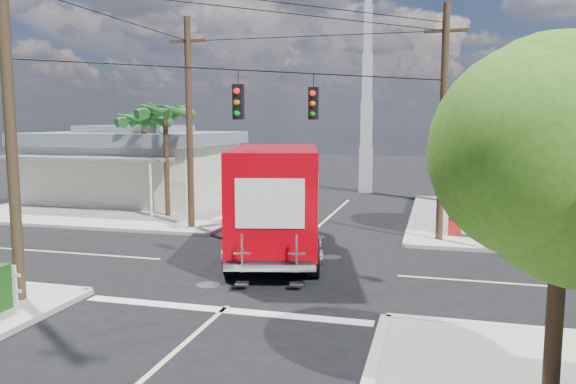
% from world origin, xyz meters
% --- Properties ---
extents(ground, '(120.00, 120.00, 0.00)m').
position_xyz_m(ground, '(0.00, 0.00, 0.00)').
color(ground, black).
rests_on(ground, ground).
extents(sidewalk_ne, '(14.12, 14.12, 0.14)m').
position_xyz_m(sidewalk_ne, '(10.88, 10.88, 0.07)').
color(sidewalk_ne, '#ADA79C').
rests_on(sidewalk_ne, ground).
extents(sidewalk_nw, '(14.12, 14.12, 0.14)m').
position_xyz_m(sidewalk_nw, '(-10.88, 10.88, 0.07)').
color(sidewalk_nw, '#ADA79C').
rests_on(sidewalk_nw, ground).
extents(road_markings, '(32.00, 32.00, 0.01)m').
position_xyz_m(road_markings, '(0.00, -1.47, 0.01)').
color(road_markings, beige).
rests_on(road_markings, ground).
extents(building_nw, '(10.80, 10.20, 4.30)m').
position_xyz_m(building_nw, '(-12.00, 12.46, 2.22)').
color(building_nw, beige).
rests_on(building_nw, sidewalk_nw).
extents(radio_tower, '(0.80, 0.80, 17.00)m').
position_xyz_m(radio_tower, '(0.50, 20.00, 5.64)').
color(radio_tower, silver).
rests_on(radio_tower, ground).
extents(tree_ne_front, '(4.21, 4.14, 6.66)m').
position_xyz_m(tree_ne_front, '(7.21, 6.76, 4.77)').
color(tree_ne_front, '#422D1C').
rests_on(tree_ne_front, sidewalk_ne).
extents(tree_ne_back, '(3.77, 3.66, 5.82)m').
position_xyz_m(tree_ne_back, '(9.81, 8.96, 4.19)').
color(tree_ne_back, '#422D1C').
rests_on(tree_ne_back, sidewalk_ne).
extents(tree_se, '(3.67, 3.54, 5.62)m').
position_xyz_m(tree_se, '(7.01, -7.24, 4.04)').
color(tree_se, '#422D1C').
rests_on(tree_se, sidewalk_se).
extents(palm_nw_front, '(3.01, 3.08, 5.59)m').
position_xyz_m(palm_nw_front, '(-7.50, 7.50, 5.04)').
color(palm_nw_front, '#422D1C').
rests_on(palm_nw_front, sidewalk_nw).
extents(palm_nw_back, '(3.01, 3.08, 5.19)m').
position_xyz_m(palm_nw_back, '(-9.50, 9.00, 4.67)').
color(palm_nw_back, '#422D1C').
rests_on(palm_nw_back, sidewalk_nw).
extents(utility_poles, '(12.00, 10.68, 9.00)m').
position_xyz_m(utility_poles, '(-1.58, 1.60, 4.67)').
color(utility_poles, '#473321').
rests_on(utility_poles, ground).
extents(vending_boxes, '(1.90, 0.50, 1.10)m').
position_xyz_m(vending_boxes, '(6.50, 6.20, 0.69)').
color(vending_boxes, '#B11C19').
rests_on(vending_boxes, sidewalk_ne).
extents(delivery_truck, '(4.52, 9.13, 3.80)m').
position_xyz_m(delivery_truck, '(-0.35, 1.81, 1.93)').
color(delivery_truck, black).
rests_on(delivery_truck, ground).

